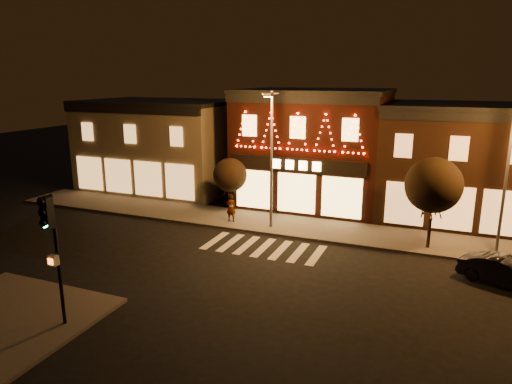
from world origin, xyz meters
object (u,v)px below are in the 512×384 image
Objects in this scene: traffic_signal_near at (52,236)px; streetlamp_mid at (271,150)px; pedestrian at (231,208)px; dark_sedan at (505,272)px.

streetlamp_mid reaches higher than traffic_signal_near.
streetlamp_mid reaches higher than pedestrian.
dark_sedan is 15.62m from pedestrian.
dark_sedan is (15.67, 10.37, -3.03)m from traffic_signal_near.
traffic_signal_near is at bearing 87.84° from pedestrian.
pedestrian is at bearing -171.85° from streetlamp_mid.
traffic_signal_near reaches higher than pedestrian.
dark_sedan is (12.46, -3.26, -4.31)m from streetlamp_mid.
pedestrian is (0.46, 13.88, -2.63)m from traffic_signal_near.
streetlamp_mid reaches higher than dark_sedan.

